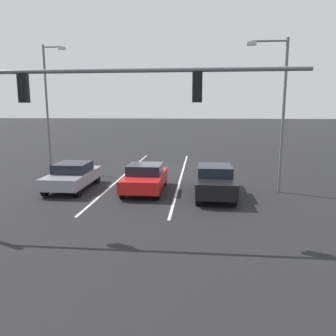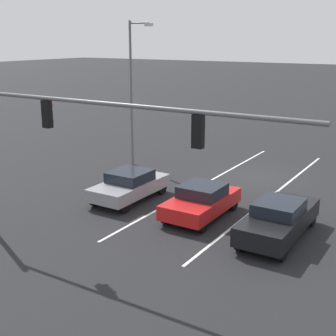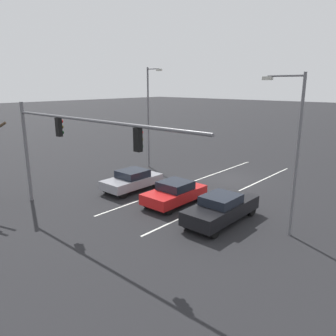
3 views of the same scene
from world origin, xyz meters
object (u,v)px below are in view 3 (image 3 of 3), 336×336
Objects in this scene: car_red_midlane_front at (175,193)px; street_lamp_right_shoulder at (149,112)px; traffic_signal_gantry at (64,137)px; car_black_leftlane_front at (221,208)px; car_gray_rightlane_front at (132,180)px; street_lamp_left_shoulder at (293,145)px.

car_red_midlane_front is 10.07m from street_lamp_right_shoulder.
car_red_midlane_front is at bearing -117.24° from traffic_signal_gantry.
traffic_signal_gantry is at bearing 62.76° from car_red_midlane_front.
street_lamp_right_shoulder is at bearing -36.13° from car_red_midlane_front.
street_lamp_right_shoulder is (4.69, -10.82, 0.31)m from traffic_signal_gantry.
car_red_midlane_front is 3.55m from car_black_leftlane_front.
street_lamp_left_shoulder reaches higher than car_gray_rightlane_front.
traffic_signal_gantry is 11.80m from street_lamp_right_shoulder.
car_black_leftlane_front is at bearing -141.63° from traffic_signal_gantry.
car_red_midlane_front is at bearing 178.28° from car_gray_rightlane_front.
traffic_signal_gantry reaches higher than car_gray_rightlane_front.
car_black_leftlane_front is 8.83m from traffic_signal_gantry.
street_lamp_right_shoulder is (7.46, -5.44, 4.03)m from car_red_midlane_front.
car_red_midlane_front is 0.84× the size of car_black_leftlane_front.
street_lamp_right_shoulder is 14.93m from street_lamp_left_shoulder.
car_red_midlane_front is 3.89m from car_gray_rightlane_front.
traffic_signal_gantry is at bearing 113.41° from street_lamp_right_shoulder.
car_gray_rightlane_front is 0.55× the size of street_lamp_left_shoulder.
traffic_signal_gantry is (2.77, 5.38, 3.72)m from car_red_midlane_front.
car_gray_rightlane_front is at bearing -1.72° from car_red_midlane_front.
traffic_signal_gantry is (6.30, 4.99, 3.67)m from car_black_leftlane_front.
car_gray_rightlane_front is (7.41, -0.51, -0.04)m from car_black_leftlane_front.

